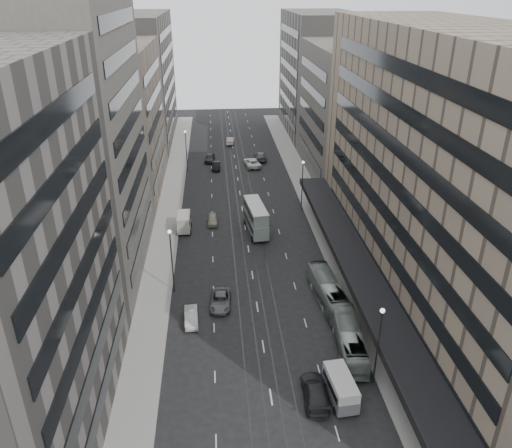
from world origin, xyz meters
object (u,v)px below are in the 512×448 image
object	(u,v)px
bus_near	(349,339)
sedan_1	(191,317)
sedan_2	(221,300)
double_decker	(256,217)
vw_microbus	(341,387)
bus_far	(328,291)
panel_van	(184,222)

from	to	relation	value
bus_near	sedan_1	world-z (taller)	bus_near
sedan_2	double_decker	bearing A→B (deg)	77.36
bus_near	vw_microbus	size ratio (longest dim) A/B	2.05
double_decker	sedan_2	world-z (taller)	double_decker
bus_far	panel_van	world-z (taller)	bus_far
bus_near	sedan_2	size ratio (longest dim) A/B	2.03
vw_microbus	sedan_2	size ratio (longest dim) A/B	0.99
bus_near	sedan_2	world-z (taller)	bus_near
sedan_1	bus_far	bearing A→B (deg)	6.55
sedan_1	vw_microbus	bearing A→B (deg)	-45.79
bus_far	vw_microbus	world-z (taller)	bus_far
bus_far	panel_van	xyz separation A→B (m)	(-17.47, 20.23, 0.01)
bus_near	panel_van	bearing A→B (deg)	-53.47
bus_near	bus_far	world-z (taller)	bus_far
panel_van	sedan_1	distance (m)	22.95
panel_van	sedan_1	xyz separation A→B (m)	(1.74, -22.87, -0.79)
bus_far	sedan_2	xyz separation A→B (m)	(-12.46, 0.21, -0.77)
sedan_1	double_decker	bearing A→B (deg)	64.36
panel_van	sedan_1	size ratio (longest dim) A/B	1.03
sedan_1	bus_near	bearing A→B (deg)	-23.71
double_decker	panel_van	size ratio (longest dim) A/B	1.98
bus_near	vw_microbus	bearing A→B (deg)	74.63
double_decker	sedan_1	world-z (taller)	double_decker
sedan_2	panel_van	bearing A→B (deg)	108.41
bus_near	sedan_1	distance (m)	17.08
bus_far	sedan_2	distance (m)	12.48
double_decker	vw_microbus	xyz separation A→B (m)	(4.58, -34.01, -0.98)
panel_van	sedan_1	bearing A→B (deg)	-85.77
double_decker	bus_near	bearing A→B (deg)	-82.37
panel_van	sedan_2	distance (m)	20.65
bus_far	vw_microbus	xyz separation A→B (m)	(-2.19, -15.19, -0.04)
bus_far	sedan_1	distance (m)	15.97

